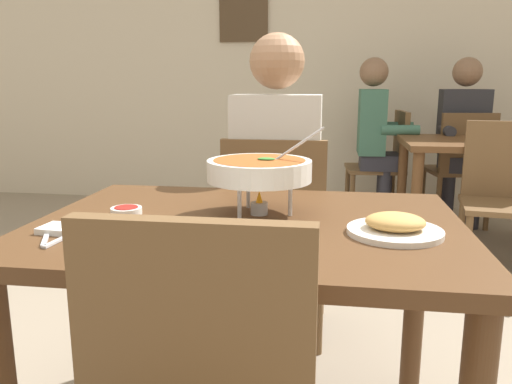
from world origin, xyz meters
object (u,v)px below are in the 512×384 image
at_px(chair_bg_corner, 502,190).
at_px(patron_bg_middle, 464,132).
at_px(dining_table_main, 248,259).
at_px(diner_main, 277,173).
at_px(chair_diner_main, 276,229).
at_px(dining_table_far, 478,160).
at_px(patron_bg_left, 376,131).
at_px(chair_bg_middle, 461,163).
at_px(curry_bowl, 259,171).
at_px(chair_bg_left, 386,160).
at_px(rice_plate, 233,244).
at_px(sauce_dish, 126,210).
at_px(appetizer_plate, 395,227).

xyz_separation_m(chair_bg_corner, patron_bg_middle, (0.03, 1.09, 0.24)).
bearing_deg(dining_table_main, diner_main, 90.00).
xyz_separation_m(chair_diner_main, patron_bg_middle, (1.23, 2.07, 0.24)).
bearing_deg(dining_table_far, patron_bg_left, 141.19).
bearing_deg(chair_bg_middle, chair_diner_main, -121.21).
relative_size(curry_bowl, chair_bg_left, 0.37).
xyz_separation_m(rice_plate, chair_bg_corner, (1.19, 1.98, -0.25)).
xyz_separation_m(chair_bg_middle, patron_bg_middle, (0.01, 0.06, 0.24)).
height_order(diner_main, dining_table_far, diner_main).
xyz_separation_m(chair_diner_main, curry_bowl, (0.02, -0.65, 0.36)).
height_order(diner_main, patron_bg_middle, same).
distance_m(sauce_dish, chair_bg_corner, 2.31).
bearing_deg(dining_table_main, chair_bg_left, 76.78).
distance_m(curry_bowl, chair_bg_left, 2.86).
distance_m(dining_table_main, diner_main, 0.76).
bearing_deg(rice_plate, curry_bowl, 88.15).
distance_m(appetizer_plate, patron_bg_middle, 2.99).
relative_size(appetizer_plate, sauce_dish, 2.67).
height_order(curry_bowl, chair_bg_middle, curry_bowl).
relative_size(rice_plate, patron_bg_middle, 0.18).
bearing_deg(curry_bowl, chair_bg_middle, 65.74).
distance_m(appetizer_plate, patron_bg_left, 2.83).
xyz_separation_m(chair_bg_left, chair_bg_corner, (0.54, -1.13, 0.00)).
bearing_deg(patron_bg_left, rice_plate, -100.44).
relative_size(appetizer_plate, chair_bg_corner, 0.27).
relative_size(chair_bg_left, chair_bg_corner, 1.00).
xyz_separation_m(dining_table_main, chair_diner_main, (-0.00, 0.72, -0.12)).
xyz_separation_m(appetizer_plate, chair_bg_left, (0.28, 2.91, -0.25)).
height_order(patron_bg_left, patron_bg_middle, same).
bearing_deg(sauce_dish, appetizer_plate, -7.05).
bearing_deg(chair_bg_middle, chair_bg_left, 169.94).
xyz_separation_m(chair_bg_left, patron_bg_middle, (0.57, -0.04, 0.24)).
relative_size(sauce_dish, patron_bg_left, 0.07).
bearing_deg(dining_table_main, curry_bowl, 73.96).
xyz_separation_m(diner_main, patron_bg_middle, (1.23, 2.04, 0.00)).
bearing_deg(curry_bowl, diner_main, 91.78).
xyz_separation_m(chair_diner_main, diner_main, (0.00, 0.03, 0.24)).
bearing_deg(chair_bg_left, patron_bg_left, -140.62).
distance_m(dining_table_main, sauce_dish, 0.38).
bearing_deg(sauce_dish, chair_bg_corner, 47.04).
relative_size(chair_diner_main, chair_bg_left, 1.00).
height_order(diner_main, chair_bg_corner, diner_main).
xyz_separation_m(diner_main, appetizer_plate, (0.39, -0.83, 0.01)).
xyz_separation_m(curry_bowl, rice_plate, (-0.01, -0.35, -0.11)).
bearing_deg(curry_bowl, rice_plate, -91.85).
xyz_separation_m(chair_bg_corner, patron_bg_left, (-0.64, 1.05, 0.24)).
distance_m(rice_plate, patron_bg_middle, 3.30).
bearing_deg(dining_table_far, patron_bg_middle, 86.95).
relative_size(appetizer_plate, dining_table_far, 0.24).
xyz_separation_m(rice_plate, chair_bg_left, (0.66, 3.11, -0.25)).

